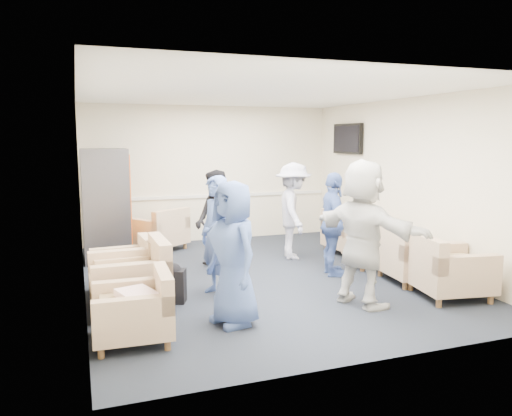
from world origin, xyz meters
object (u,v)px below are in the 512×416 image
object	(u,v)px
armchair_right_midnear	(411,258)
armchair_right_far	(350,235)
armchair_right_near	(446,271)
armchair_left_mid	(134,280)
armchair_corner	(161,232)
person_mid_left	(216,236)
armchair_left_near	(138,312)
person_back_right	(293,211)
person_back_left	(217,221)
person_front_left	(233,253)
armchair_right_midfar	(371,245)
person_mid_right	(333,224)
person_front_right	(363,233)
vending_machine	(106,205)
armchair_left_far	(128,271)

from	to	relation	value
armchair_right_midnear	armchair_right_far	xyz separation A→B (m)	(0.08, 1.86, -0.01)
armchair_right_near	armchair_right_midnear	distance (m)	0.77
armchair_left_mid	armchair_right_far	xyz separation A→B (m)	(3.97, 1.71, -0.03)
armchair_corner	armchair_left_mid	bearing A→B (deg)	41.72
armchair_left_mid	armchair_right_near	size ratio (longest dim) A/B	0.91
armchair_right_near	person_mid_left	xyz separation A→B (m)	(-2.78, 1.12, 0.44)
armchair_left_near	person_back_right	bearing A→B (deg)	135.41
armchair_right_near	person_back_left	xyz separation A→B (m)	(-2.46, 2.28, 0.44)
person_front_left	person_back_right	xyz separation A→B (m)	(1.88, 2.60, 0.02)
armchair_right_midfar	person_mid_right	bearing A→B (deg)	119.28
armchair_corner	person_back_left	xyz separation A→B (m)	(0.59, -1.76, 0.46)
person_front_right	person_mid_right	bearing A→B (deg)	-32.78
armchair_right_midnear	person_mid_right	bearing A→B (deg)	58.68
person_back_left	armchair_left_near	bearing A→B (deg)	-43.30
vending_machine	person_back_left	bearing A→B (deg)	-40.80
armchair_left_mid	person_back_right	bearing A→B (deg)	120.22
person_mid_left	person_mid_right	size ratio (longest dim) A/B	1.01
armchair_corner	armchair_right_near	bearing A→B (deg)	93.35
person_back_right	armchair_right_near	bearing A→B (deg)	-144.53
person_mid_left	person_back_right	bearing A→B (deg)	115.26
armchair_right_midfar	person_back_left	world-z (taller)	person_back_left
person_back_right	person_front_right	bearing A→B (deg)	-169.68
armchair_left_mid	armchair_right_midfar	size ratio (longest dim) A/B	0.95
armchair_left_near	armchair_right_far	bearing A→B (deg)	126.45
armchair_right_near	armchair_corner	world-z (taller)	armchair_right_near
armchair_left_near	person_back_right	world-z (taller)	person_back_right
armchair_corner	vending_machine	bearing A→B (deg)	-11.06
person_back_right	armchair_corner	bearing A→B (deg)	70.26
person_back_left	armchair_corner	bearing A→B (deg)	-172.78
person_mid_right	vending_machine	bearing A→B (deg)	69.35
armchair_right_far	person_back_left	size ratio (longest dim) A/B	0.57
armchair_right_far	armchair_left_near	bearing A→B (deg)	119.59
person_mid_right	armchair_right_near	bearing A→B (deg)	-134.73
armchair_right_midfar	armchair_right_far	distance (m)	0.88
person_back_left	person_front_right	size ratio (longest dim) A/B	0.87
armchair_right_near	person_mid_right	world-z (taller)	person_mid_right
vending_machine	person_front_right	world-z (taller)	vending_machine
armchair_left_mid	armchair_right_far	world-z (taller)	armchair_left_mid
armchair_left_near	armchair_right_near	size ratio (longest dim) A/B	0.80
armchair_left_mid	person_mid_left	size ratio (longest dim) A/B	0.58
armchair_left_near	armchair_right_midnear	size ratio (longest dim) A/B	0.85
armchair_right_midfar	person_front_right	world-z (taller)	person_front_right
armchair_right_far	person_mid_left	bearing A→B (deg)	113.25
armchair_left_near	person_front_left	bearing A→B (deg)	99.86
person_back_left	person_front_right	xyz separation A→B (m)	(1.26, -2.17, 0.12)
armchair_left_far	person_front_left	xyz separation A→B (m)	(1.00, -1.52, 0.49)
person_mid_right	person_front_right	world-z (taller)	person_front_right
vending_machine	armchair_right_midfar	bearing A→B (deg)	-25.04
armchair_right_near	armchair_right_midnear	bearing A→B (deg)	6.85
person_front_left	person_back_right	distance (m)	3.21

